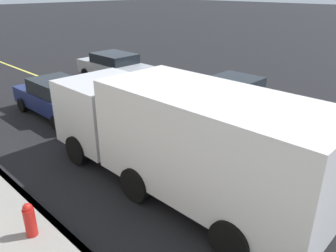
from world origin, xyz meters
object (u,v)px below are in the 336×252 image
at_px(car_white, 235,95).
at_px(fire_hydrant, 30,223).
at_px(truck_white, 179,135).
at_px(car_silver, 114,67).
at_px(car_navy, 57,97).

height_order(car_white, fire_hydrant, car_white).
bearing_deg(truck_white, car_silver, -29.03).
height_order(car_silver, car_white, car_silver).
bearing_deg(car_navy, car_white, -133.78).
relative_size(car_navy, car_silver, 0.94).
relative_size(car_white, fire_hydrant, 4.08).
bearing_deg(car_silver, car_white, -177.77).
bearing_deg(car_silver, car_navy, 118.51).
distance_m(car_white, fire_hydrant, 9.59).
xyz_separation_m(car_silver, fire_hydrant, (-9.15, 9.19, -0.34)).
height_order(car_navy, car_silver, car_navy).
distance_m(car_navy, fire_hydrant, 7.64).
bearing_deg(fire_hydrant, car_silver, -45.13).
distance_m(car_navy, car_white, 7.41).
relative_size(car_navy, fire_hydrant, 4.74).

